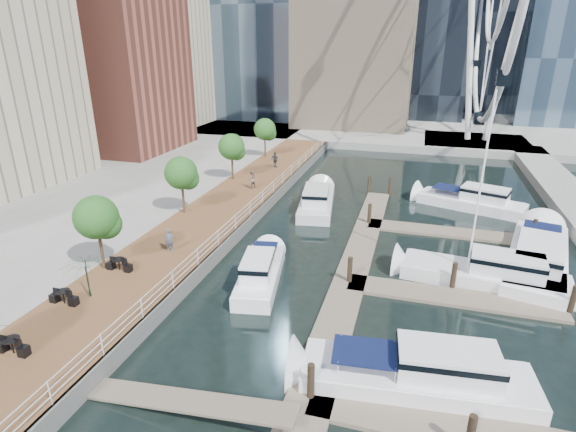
# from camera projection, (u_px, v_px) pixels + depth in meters

# --- Properties ---
(ground) EXTENTS (520.00, 520.00, 0.00)m
(ground) POSITION_uv_depth(u_px,v_px,m) (259.00, 356.00, 21.12)
(ground) COLOR black
(ground) RESTS_ON ground
(boardwalk) EXTENTS (6.00, 60.00, 1.00)m
(boardwalk) POSITION_uv_depth(u_px,v_px,m) (217.00, 217.00, 36.74)
(boardwalk) COLOR brown
(boardwalk) RESTS_ON ground
(seawall) EXTENTS (0.25, 60.00, 1.00)m
(seawall) POSITION_uv_depth(u_px,v_px,m) (252.00, 221.00, 35.95)
(seawall) COLOR #595954
(seawall) RESTS_ON ground
(land_far) EXTENTS (200.00, 114.00, 1.00)m
(land_far) POSITION_uv_depth(u_px,v_px,m) (397.00, 100.00, 112.28)
(land_far) COLOR gray
(land_far) RESTS_ON ground
(pier) EXTENTS (14.00, 12.00, 1.00)m
(pier) POSITION_uv_depth(u_px,v_px,m) (475.00, 143.00, 63.82)
(pier) COLOR gray
(pier) RESTS_ON ground
(railing) EXTENTS (0.10, 60.00, 1.05)m
(railing) POSITION_uv_depth(u_px,v_px,m) (250.00, 209.00, 35.61)
(railing) COLOR white
(railing) RESTS_ON boardwalk
(floating_docks) EXTENTS (16.00, 34.00, 2.60)m
(floating_docks) POSITION_uv_depth(u_px,v_px,m) (434.00, 273.00, 27.78)
(floating_docks) COLOR #6D6051
(floating_docks) RESTS_ON ground
(midrise_condos) EXTENTS (19.00, 67.00, 28.00)m
(midrise_condos) POSITION_uv_depth(u_px,v_px,m) (51.00, 47.00, 49.14)
(midrise_condos) COLOR #BCAD8E
(midrise_condos) RESTS_ON ground
(street_trees) EXTENTS (2.60, 42.60, 4.60)m
(street_trees) POSITION_uv_depth(u_px,v_px,m) (181.00, 173.00, 35.11)
(street_trees) COLOR #3F2B1C
(street_trees) RESTS_ON ground
(cafe_tables) EXTENTS (2.50, 13.70, 0.74)m
(cafe_tables) POSITION_uv_depth(u_px,v_px,m) (40.00, 319.00, 21.57)
(cafe_tables) COLOR black
(cafe_tables) RESTS_ON ground
(yacht_foreground) EXTENTS (10.84, 3.90, 2.15)m
(yacht_foreground) POSITION_uv_depth(u_px,v_px,m) (415.00, 388.00, 19.20)
(yacht_foreground) COLOR white
(yacht_foreground) RESTS_ON ground
(pedestrian_near) EXTENTS (0.68, 0.57, 1.58)m
(pedestrian_near) POSITION_uv_depth(u_px,v_px,m) (169.00, 240.00, 29.22)
(pedestrian_near) COLOR #454D5C
(pedestrian_near) RESTS_ON boardwalk
(pedestrian_mid) EXTENTS (1.05, 1.09, 1.78)m
(pedestrian_mid) POSITION_uv_depth(u_px,v_px,m) (251.00, 179.00, 42.07)
(pedestrian_mid) COLOR #7D6256
(pedestrian_mid) RESTS_ON boardwalk
(pedestrian_far) EXTENTS (1.08, 0.70, 1.70)m
(pedestrian_far) POSITION_uv_depth(u_px,v_px,m) (275.00, 160.00, 49.28)
(pedestrian_far) COLOR #2E333A
(pedestrian_far) RESTS_ON boardwalk
(moored_yachts) EXTENTS (21.82, 36.62, 11.50)m
(moored_yachts) POSITION_uv_depth(u_px,v_px,m) (453.00, 270.00, 29.23)
(moored_yachts) COLOR white
(moored_yachts) RESTS_ON ground
(cafe_seating) EXTENTS (3.69, 11.49, 2.54)m
(cafe_seating) POSITION_uv_depth(u_px,v_px,m) (3.00, 339.00, 18.76)
(cafe_seating) COLOR #0F3913
(cafe_seating) RESTS_ON ground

